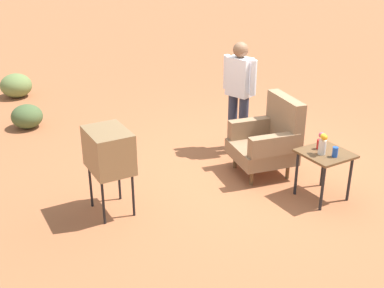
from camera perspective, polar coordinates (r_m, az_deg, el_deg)
The scene contains 10 objects.
ground_plane at distance 6.95m, azimuth 6.99°, elevation -2.69°, with size 60.00×60.00×0.00m, color #A05B38.
armchair at distance 6.64m, azimuth 8.99°, elevation 0.63°, with size 0.90×0.91×1.06m.
side_table at distance 6.12m, azimuth 15.26°, elevation -1.72°, with size 0.56×0.56×0.61m.
tv_on_stand at distance 5.58m, azimuth -9.68°, elevation -0.79°, with size 0.61×0.46×1.03m.
person_standing at distance 7.17m, azimuth 5.51°, elevation 6.28°, with size 0.55×0.32×1.64m.
soda_can_blue at distance 5.98m, azimuth 16.37°, elevation -0.90°, with size 0.07×0.07×0.12m, color blue.
soda_can_red at distance 6.15m, azimuth 14.65°, elevation -0.02°, with size 0.07×0.07×0.12m, color red.
flower_vase at distance 5.97m, azimuth 15.01°, elevation 0.15°, with size 0.14×0.10×0.27m.
shrub_mid at distance 8.68m, azimuth -18.71°, elevation 3.07°, with size 0.52×0.52×0.40m, color #475B33.
shrub_far at distance 10.42m, azimuth -19.85°, elevation 6.45°, with size 0.61×0.61×0.47m, color olive.
Camera 1 is at (4.90, -3.88, 3.05)m, focal length 45.67 mm.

